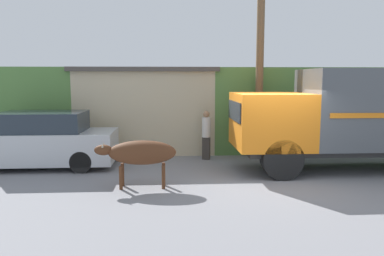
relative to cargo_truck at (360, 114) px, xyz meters
The scene contains 8 objects.
ground_plane 3.45m from the cargo_truck, 159.57° to the right, with size 60.00×60.00×0.00m, color gray.
hillside_embankment 6.49m from the cargo_truck, 115.51° to the left, with size 32.00×6.72×3.24m.
building_backdrop 7.63m from the cargo_truck, 151.12° to the left, with size 5.43×2.70×3.24m.
cargo_truck is the anchor object (origin of this frame).
brown_cow 6.74m from the cargo_truck, 167.51° to the right, with size 2.10×0.63×1.23m.
parked_suv 9.96m from the cargo_truck, behind, with size 4.72×1.87×1.77m.
pedestrian_on_hill 4.92m from the cargo_truck, 157.46° to the left, with size 0.39×0.39×1.72m.
utility_pole 3.80m from the cargo_truck, 141.09° to the left, with size 0.90×0.27×6.89m.
Camera 1 is at (-2.98, -9.94, 2.79)m, focal length 35.00 mm.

